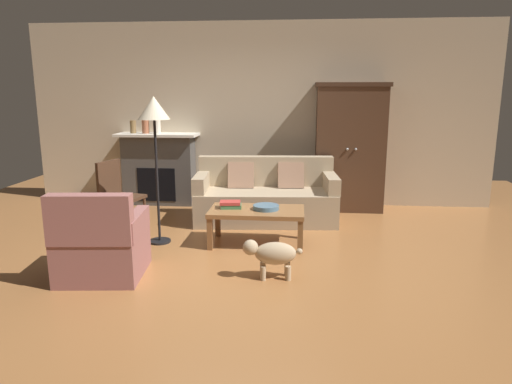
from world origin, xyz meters
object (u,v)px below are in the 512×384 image
mantel_vase_terracotta (146,126)px  mantel_vase_cream (157,124)px  dog (272,254)px  coffee_table (257,214)px  floor_lamp (154,117)px  armoire (350,147)px  fruit_bowl (266,207)px  mantel_vase_bronze (133,127)px  book_stack (231,205)px  armchair_near_left (101,246)px  fireplace (159,168)px  side_chair_wooden (117,191)px  couch (266,198)px

mantel_vase_terracotta → mantel_vase_cream: size_ratio=0.77×
mantel_vase_terracotta → dog: size_ratio=0.39×
coffee_table → floor_lamp: size_ratio=0.64×
armoire → mantel_vase_cream: size_ratio=6.54×
coffee_table → mantel_vase_cream: 2.68m
fruit_bowl → mantel_vase_bronze: 2.98m
book_stack → armchair_near_left: size_ratio=0.31×
coffee_table → fruit_bowl: (0.11, 0.01, 0.08)m
book_stack → floor_lamp: (-0.85, -0.09, 1.03)m
fireplace → armoire: bearing=-1.5°
mantel_vase_terracotta → side_chair_wooden: mantel_vase_terracotta is taller
fruit_bowl → dog: (0.13, -1.02, -0.20)m
fruit_bowl → dog: fruit_bowl is taller
floor_lamp → dog: floor_lamp is taller
side_chair_wooden → armchair_near_left: bearing=-74.0°
fireplace → book_stack: size_ratio=4.69×
mantel_vase_cream → armchair_near_left: mantel_vase_cream is taller
armchair_near_left → armoire: bearing=48.1°
dog → side_chair_wooden: bearing=145.8°
coffee_table → armchair_near_left: size_ratio=1.25×
mantel_vase_bronze → mantel_vase_terracotta: mantel_vase_terracotta is taller
fireplace → fruit_bowl: bearing=-45.4°
fruit_bowl → mantel_vase_bronze: size_ratio=1.52×
couch → fruit_bowl: 1.03m
armchair_near_left → side_chair_wooden: size_ratio=0.98×
fireplace → side_chair_wooden: bearing=-94.6°
coffee_table → armchair_near_left: (-1.40, -1.13, -0.05)m
floor_lamp → side_chair_wooden: bearing=146.4°
fruit_bowl → book_stack: size_ratio=1.13×
armchair_near_left → floor_lamp: size_ratio=0.51×
couch → armchair_near_left: bearing=-123.4°
dog → couch: bearing=95.9°
book_stack → side_chair_wooden: bearing=166.6°
armchair_near_left → dog: armchair_near_left is taller
fireplace → side_chair_wooden: 1.47m
dog → fireplace: bearing=124.4°
armoire → coffee_table: 2.24m
mantel_vase_terracotta → side_chair_wooden: (0.06, -1.44, -0.72)m
armoire → mantel_vase_terracotta: (-3.13, 0.06, 0.28)m
book_stack → armoire: bearing=48.7°
dog → armoire: bearing=70.6°
dog → floor_lamp: bearing=145.5°
side_chair_wooden → floor_lamp: (0.68, -0.45, 0.97)m
armoire → fireplace: bearing=178.5°
mantel_vase_bronze → floor_lamp: size_ratio=0.12×
couch → dog: size_ratio=3.45×
fireplace → mantel_vase_bronze: mantel_vase_bronze is taller
coffee_table → dog: size_ratio=1.92×
mantel_vase_terracotta → dog: bearing=-53.1°
coffee_table → armoire: bearing=55.6°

